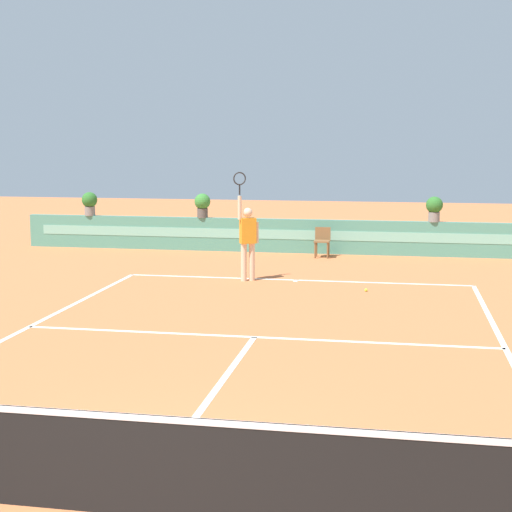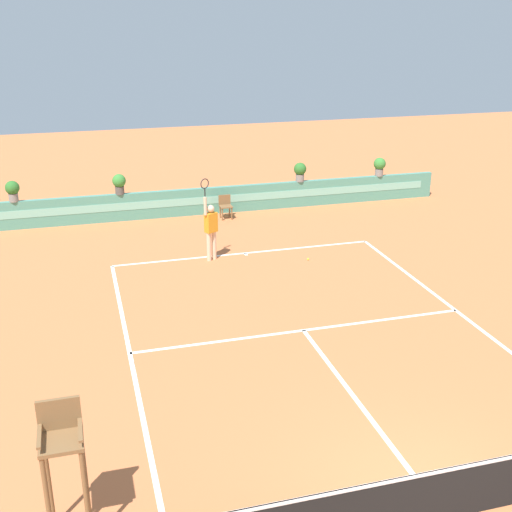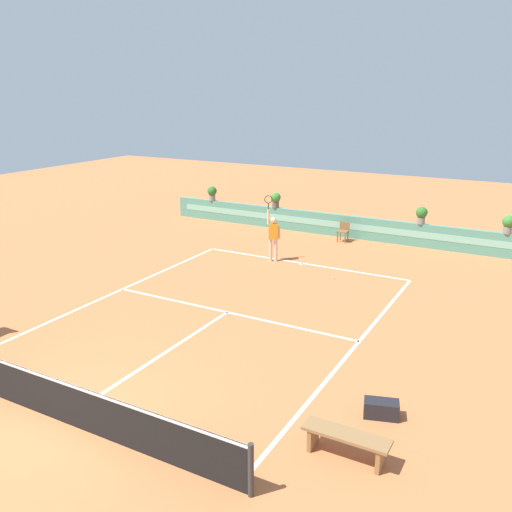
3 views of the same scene
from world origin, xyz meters
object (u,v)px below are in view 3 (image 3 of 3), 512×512
object	(u,v)px
tennis_ball_near_baseline	(334,278)
bench_courtside	(346,439)
tennis_player	(273,235)
potted_plant_far_right	(508,223)
potted_plant_right	(422,214)
potted_plant_left	(276,199)
ball_kid_chair	(343,231)
gear_bag	(381,409)
potted_plant_far_left	(212,192)

from	to	relation	value
tennis_ball_near_baseline	bench_courtside	bearing A→B (deg)	-67.72
tennis_player	potted_plant_far_right	xyz separation A→B (m)	(7.83, 4.77, 0.36)
potted_plant_right	potted_plant_far_right	distance (m)	3.33
bench_courtside	potted_plant_left	bearing A→B (deg)	121.10
tennis_ball_near_baseline	potted_plant_right	bearing A→B (deg)	73.40
ball_kid_chair	potted_plant_left	bearing A→B (deg)	168.81
gear_bag	tennis_ball_near_baseline	bearing A→B (deg)	117.53
tennis_ball_near_baseline	potted_plant_left	bearing A→B (deg)	132.52
gear_bag	potted_plant_left	distance (m)	16.00
potted_plant_right	potted_plant_left	xyz separation A→B (m)	(-6.82, 0.00, 0.00)
potted_plant_far_right	potted_plant_left	size ratio (longest dim) A/B	1.00
gear_bag	potted_plant_right	world-z (taller)	potted_plant_right
tennis_player	potted_plant_right	distance (m)	6.57
gear_bag	potted_plant_left	world-z (taller)	potted_plant_left
ball_kid_chair	potted_plant_left	world-z (taller)	potted_plant_left
tennis_ball_near_baseline	potted_plant_right	xyz separation A→B (m)	(1.67, 5.61, 1.38)
tennis_player	potted_plant_far_left	size ratio (longest dim) A/B	3.57
ball_kid_chair	gear_bag	size ratio (longest dim) A/B	1.21
bench_courtside	tennis_player	size ratio (longest dim) A/B	0.62
ball_kid_chair	bench_courtside	distance (m)	14.90
bench_courtside	gear_bag	size ratio (longest dim) A/B	2.29
ball_kid_chair	potted_plant_far_left	size ratio (longest dim) A/B	1.17
gear_bag	potted_plant_right	xyz separation A→B (m)	(-2.24, 13.13, 1.23)
tennis_ball_near_baseline	potted_plant_far_left	size ratio (longest dim) A/B	0.09
ball_kid_chair	potted_plant_far_left	xyz separation A→B (m)	(-7.29, 0.73, 0.93)
tennis_player	potted_plant_far_right	distance (m)	9.18
potted_plant_far_right	potted_plant_right	bearing A→B (deg)	180.00
tennis_ball_near_baseline	potted_plant_far_right	xyz separation A→B (m)	(5.00, 5.61, 1.38)
potted_plant_left	potted_plant_far_right	bearing A→B (deg)	0.00
ball_kid_chair	potted_plant_far_right	bearing A→B (deg)	6.48
gear_bag	potted_plant_far_right	size ratio (longest dim) A/B	0.97
potted_plant_left	gear_bag	bearing A→B (deg)	-55.38
bench_courtside	tennis_ball_near_baseline	xyz separation A→B (m)	(-3.73, 9.10, -0.34)
ball_kid_chair	potted_plant_far_left	distance (m)	7.39
gear_bag	tennis_player	bearing A→B (deg)	128.94
potted_plant_right	ball_kid_chair	bearing A→B (deg)	-166.80
ball_kid_chair	tennis_ball_near_baseline	world-z (taller)	ball_kid_chair
potted_plant_right	potted_plant_far_right	bearing A→B (deg)	0.00
bench_courtside	potted_plant_right	size ratio (longest dim) A/B	2.21
potted_plant_far_left	potted_plant_right	bearing A→B (deg)	0.00
potted_plant_right	potted_plant_far_left	distance (m)	10.41
bench_courtside	potted_plant_far_right	world-z (taller)	potted_plant_far_right
ball_kid_chair	potted_plant_far_right	world-z (taller)	potted_plant_far_right
ball_kid_chair	potted_plant_left	size ratio (longest dim) A/B	1.17
potted_plant_far_left	potted_plant_left	size ratio (longest dim) A/B	1.00
ball_kid_chair	gear_bag	distance (m)	13.51
potted_plant_far_right	potted_plant_left	bearing A→B (deg)	180.00
tennis_ball_near_baseline	potted_plant_left	world-z (taller)	potted_plant_left
ball_kid_chair	potted_plant_far_right	xyz separation A→B (m)	(6.45, 0.73, 0.93)
bench_courtside	potted_plant_left	size ratio (longest dim) A/B	2.21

